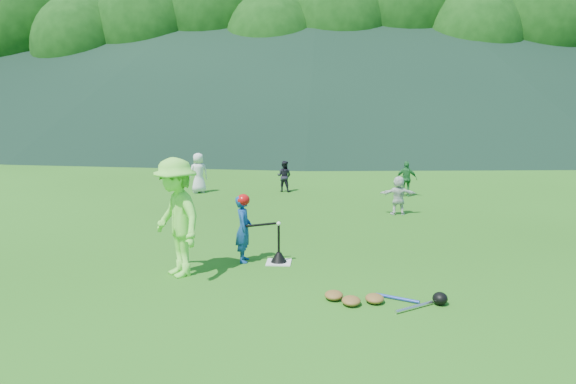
# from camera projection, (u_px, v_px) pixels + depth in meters

# --- Properties ---
(ground) EXTENTS (120.00, 120.00, 0.00)m
(ground) POSITION_uv_depth(u_px,v_px,m) (279.00, 263.00, 10.30)
(ground) COLOR #245A14
(ground) RESTS_ON ground
(home_plate) EXTENTS (0.45, 0.45, 0.02)m
(home_plate) POSITION_uv_depth(u_px,v_px,m) (279.00, 262.00, 10.30)
(home_plate) COLOR silver
(home_plate) RESTS_ON ground
(baseball) EXTENTS (0.08, 0.08, 0.08)m
(baseball) POSITION_uv_depth(u_px,v_px,m) (279.00, 224.00, 10.18)
(baseball) COLOR white
(baseball) RESTS_ON batting_tee
(batter_child) EXTENTS (0.33, 0.47, 1.24)m
(batter_child) POSITION_uv_depth(u_px,v_px,m) (244.00, 229.00, 10.29)
(batter_child) COLOR navy
(batter_child) RESTS_ON ground
(adult_coach) EXTENTS (1.41, 1.48, 2.02)m
(adult_coach) POSITION_uv_depth(u_px,v_px,m) (176.00, 217.00, 9.42)
(adult_coach) COLOR #7BF448
(adult_coach) RESTS_ON ground
(fielder_a) EXTENTS (0.74, 0.68, 1.27)m
(fielder_a) POSITION_uv_depth(u_px,v_px,m) (198.00, 173.00, 17.79)
(fielder_a) COLOR silver
(fielder_a) RESTS_ON ground
(fielder_b) EXTENTS (0.57, 0.50, 1.00)m
(fielder_b) POSITION_uv_depth(u_px,v_px,m) (284.00, 176.00, 18.03)
(fielder_b) COLOR black
(fielder_b) RESTS_ON ground
(fielder_c) EXTENTS (0.67, 0.35, 1.08)m
(fielder_c) POSITION_uv_depth(u_px,v_px,m) (407.00, 179.00, 17.15)
(fielder_c) COLOR #217032
(fielder_c) RESTS_ON ground
(fielder_d) EXTENTS (0.95, 0.35, 1.01)m
(fielder_d) POSITION_uv_depth(u_px,v_px,m) (398.00, 195.00, 14.48)
(fielder_d) COLOR silver
(fielder_d) RESTS_ON ground
(batting_tee) EXTENTS (0.30, 0.30, 0.68)m
(batting_tee) POSITION_uv_depth(u_px,v_px,m) (279.00, 256.00, 10.28)
(batting_tee) COLOR black
(batting_tee) RESTS_ON home_plate
(batter_gear) EXTENTS (0.72, 0.27, 0.60)m
(batter_gear) POSITION_uv_depth(u_px,v_px,m) (245.00, 202.00, 10.21)
(batter_gear) COLOR red
(batter_gear) RESTS_ON ground
(equipment_pile) EXTENTS (1.80, 0.76, 0.19)m
(equipment_pile) POSITION_uv_depth(u_px,v_px,m) (375.00, 299.00, 8.28)
(equipment_pile) COLOR olive
(equipment_pile) RESTS_ON ground
(outfield_fence) EXTENTS (70.07, 0.08, 1.33)m
(outfield_fence) POSITION_uv_depth(u_px,v_px,m) (314.00, 132.00, 37.73)
(outfield_fence) COLOR gray
(outfield_fence) RESTS_ON ground
(tree_line) EXTENTS (70.04, 11.40, 14.82)m
(tree_line) POSITION_uv_depth(u_px,v_px,m) (319.00, 28.00, 42.21)
(tree_line) COLOR #382314
(tree_line) RESTS_ON ground
(distant_hills) EXTENTS (155.00, 140.00, 32.00)m
(distant_hills) POSITION_uv_depth(u_px,v_px,m) (274.00, 21.00, 88.81)
(distant_hills) COLOR black
(distant_hills) RESTS_ON ground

